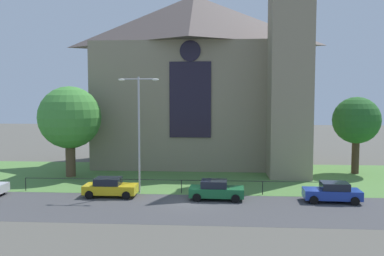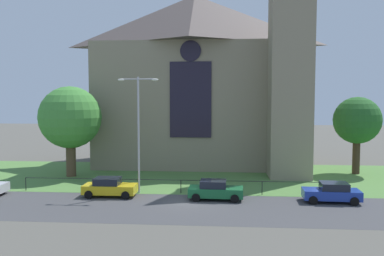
{
  "view_description": "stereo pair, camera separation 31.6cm",
  "coord_description": "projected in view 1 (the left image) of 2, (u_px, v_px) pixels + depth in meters",
  "views": [
    {
      "loc": [
        2.4,
        -30.62,
        7.89
      ],
      "look_at": [
        -0.33,
        8.0,
        5.03
      ],
      "focal_mm": 38.12,
      "sensor_mm": 36.0,
      "label": 1
    },
    {
      "loc": [
        2.72,
        -30.6,
        7.89
      ],
      "look_at": [
        -0.33,
        8.0,
        5.03
      ],
      "focal_mm": 38.12,
      "sensor_mm": 36.0,
      "label": 2
    }
  ],
  "objects": [
    {
      "name": "grass_verge",
      "position": [
        195.0,
        180.0,
        39.17
      ],
      "size": [
        120.0,
        20.0,
        0.01
      ],
      "primitive_type": "cube",
      "color": "#517F3D",
      "rests_on": "ground"
    },
    {
      "name": "tree_left_near",
      "position": [
        70.0,
        118.0,
        40.58
      ],
      "size": [
        6.2,
        6.2,
        9.06
      ],
      "color": "brown",
      "rests_on": "ground"
    },
    {
      "name": "parked_car_green",
      "position": [
        216.0,
        190.0,
        31.67
      ],
      "size": [
        4.26,
        2.14,
        1.51
      ],
      "rotation": [
        0.0,
        0.0,
        -0.04
      ],
      "color": "#196033",
      "rests_on": "ground"
    },
    {
      "name": "streetlamp_near",
      "position": [
        139.0,
        121.0,
        33.46
      ],
      "size": [
        3.37,
        0.26,
        9.63
      ],
      "color": "#B2B2B7",
      "rests_on": "ground"
    },
    {
      "name": "road_asphalt",
      "position": [
        187.0,
        208.0,
        29.22
      ],
      "size": [
        120.0,
        8.0,
        0.01
      ],
      "primitive_type": "cube",
      "color": "#424244",
      "rests_on": "ground"
    },
    {
      "name": "parked_car_blue",
      "position": [
        332.0,
        192.0,
        30.91
      ],
      "size": [
        4.27,
        2.17,
        1.51
      ],
      "rotation": [
        0.0,
        0.0,
        3.1
      ],
      "color": "#1E3899",
      "rests_on": "ground"
    },
    {
      "name": "church_building",
      "position": [
        200.0,
        78.0,
        48.11
      ],
      "size": [
        23.2,
        16.2,
        26.0
      ],
      "color": "gray",
      "rests_on": "ground"
    },
    {
      "name": "parked_car_yellow",
      "position": [
        110.0,
        187.0,
        32.63
      ],
      "size": [
        4.2,
        2.03,
        1.51
      ],
      "rotation": [
        0.0,
        0.0,
        0.0
      ],
      "color": "gold",
      "rests_on": "ground"
    },
    {
      "name": "tree_right_far",
      "position": [
        356.0,
        121.0,
        42.24
      ],
      "size": [
        4.85,
        4.85,
        8.01
      ],
      "color": "#423021",
      "rests_on": "ground"
    },
    {
      "name": "ground",
      "position": [
        197.0,
        176.0,
        41.16
      ],
      "size": [
        160.0,
        160.0,
        0.0
      ],
      "primitive_type": "plane",
      "color": "#56544C"
    },
    {
      "name": "iron_railing",
      "position": [
        181.0,
        182.0,
        33.69
      ],
      "size": [
        26.73,
        0.07,
        1.13
      ],
      "color": "black",
      "rests_on": "ground"
    }
  ]
}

